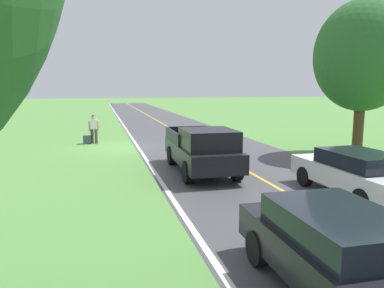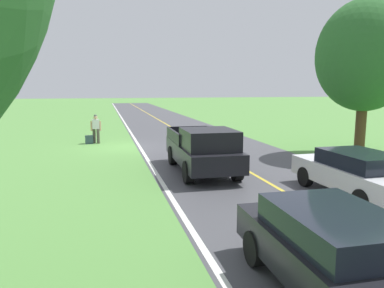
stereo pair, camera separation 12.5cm
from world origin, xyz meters
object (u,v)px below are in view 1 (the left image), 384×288
Objects in this scene: pickup_truck_passing at (203,149)px; tree_far_side_near at (363,56)px; sedan_mid_oncoming at (356,172)px; sedan_ahead_same_lane at (344,254)px; suitcase_carried at (87,140)px; hitchhiker_walking at (94,127)px.

tree_far_side_near is at bearing -167.31° from pickup_truck_passing.
sedan_mid_oncoming is (4.91, 6.08, -4.10)m from tree_far_side_near.
sedan_ahead_same_lane is at bearing 88.53° from pickup_truck_passing.
suitcase_carried is 0.11× the size of sedan_ahead_same_lane.
pickup_truck_passing is (-4.23, 8.98, -0.01)m from hitchhiker_walking.
hitchhiker_walking is at bearing -77.36° from sedan_ahead_same_lane.
hitchhiker_walking is 0.84m from suitcase_carried.
sedan_mid_oncoming is at bearing -130.05° from sedan_ahead_same_lane.
suitcase_carried is at bearing -27.51° from tree_far_side_near.
pickup_truck_passing reaches higher than hitchhiker_walking.
sedan_mid_oncoming and sedan_ahead_same_lane have the same top height.
tree_far_side_near is (-12.88, 7.03, 3.87)m from hitchhiker_walking.
tree_far_side_near reaches higher than pickup_truck_passing.
suitcase_carried is 0.09× the size of pickup_truck_passing.
suitcase_carried is (0.41, 0.11, -0.73)m from hitchhiker_walking.
hitchhiker_walking is at bearing -64.80° from pickup_truck_passing.
tree_far_side_near is 8.82m from sedan_mid_oncoming.
suitcase_carried is at bearing 15.14° from hitchhiker_walking.
sedan_ahead_same_lane is at bearing 9.70° from suitcase_carried.
tree_far_side_near reaches higher than sedan_ahead_same_lane.
pickup_truck_passing reaches higher than suitcase_carried.
hitchhiker_walking is 15.17m from tree_far_side_near.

